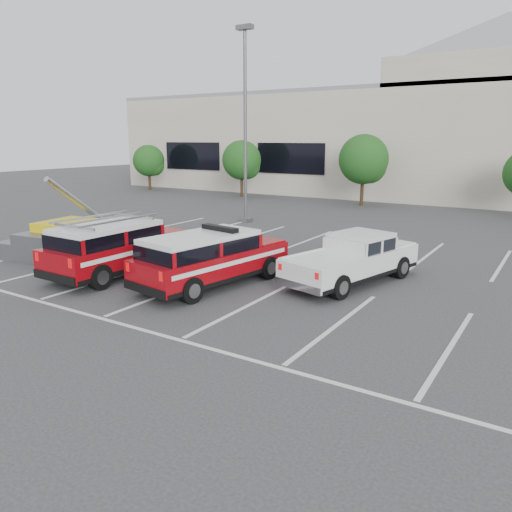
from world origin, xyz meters
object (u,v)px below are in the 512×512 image
at_px(tree_left, 243,162).
at_px(fire_chief_suv, 210,262).
at_px(convention_building, 473,136).
at_px(tree_far_left, 150,162).
at_px(tree_mid_left, 365,161).
at_px(utility_rig, 64,240).
at_px(white_pickup, 352,263).
at_px(ladder_suv, 117,251).
at_px(light_pole_left, 245,126).

bearing_deg(tree_left, fire_chief_suv, -58.57).
bearing_deg(convention_building, tree_far_left, -158.63).
distance_m(tree_mid_left, fire_chief_suv, 21.26).
height_order(tree_left, tree_mid_left, tree_mid_left).
bearing_deg(utility_rig, white_pickup, 6.02).
bearing_deg(tree_far_left, convention_building, 21.37).
xyz_separation_m(tree_left, ladder_suv, (9.30, -21.60, -1.96)).
bearing_deg(tree_left, tree_mid_left, 0.00).
distance_m(light_pole_left, ladder_suv, 12.59).
bearing_deg(white_pickup, tree_mid_left, 124.08).
distance_m(tree_left, white_pickup, 24.66).
relative_size(convention_building, tree_far_left, 15.04).
xyz_separation_m(white_pickup, utility_rig, (-11.05, -2.60, 0.01)).
relative_size(tree_far_left, fire_chief_suv, 0.72).
height_order(tree_mid_left, utility_rig, tree_mid_left).
bearing_deg(ladder_suv, utility_rig, 169.58).
distance_m(light_pole_left, fire_chief_suv, 13.16).
bearing_deg(ladder_suv, light_pole_left, 102.66).
height_order(tree_left, ladder_suv, tree_left).
relative_size(convention_building, light_pole_left, 5.86).
distance_m(ladder_suv, utility_rig, 3.96).
distance_m(fire_chief_suv, ladder_suv, 3.56).
xyz_separation_m(tree_mid_left, ladder_suv, (-0.70, -21.60, -2.23)).
relative_size(fire_chief_suv, utility_rig, 1.38).
distance_m(tree_mid_left, white_pickup, 19.49).
bearing_deg(ladder_suv, white_pickup, 26.15).
distance_m(convention_building, tree_far_left, 27.03).
height_order(convention_building, tree_far_left, convention_building).
height_order(convention_building, tree_left, convention_building).
height_order(light_pole_left, utility_rig, light_pole_left).
bearing_deg(white_pickup, fire_chief_suv, -128.96).
relative_size(convention_building, ladder_suv, 11.58).
bearing_deg(tree_mid_left, ladder_suv, -91.85).
distance_m(tree_left, tree_mid_left, 10.00).
distance_m(convention_building, ladder_suv, 32.19).
bearing_deg(convention_building, utility_rig, -107.51).
bearing_deg(ladder_suv, tree_far_left, 132.73).
bearing_deg(tree_far_left, utility_rig, -53.47).
height_order(tree_far_left, utility_rig, tree_far_left).
bearing_deg(tree_mid_left, white_pickup, -70.44).
xyz_separation_m(tree_mid_left, fire_chief_suv, (2.80, -20.95, -2.28)).
height_order(tree_left, fire_chief_suv, tree_left).
xyz_separation_m(tree_far_left, white_pickup, (26.48, -18.23, -1.87)).
height_order(tree_mid_left, white_pickup, tree_mid_left).
distance_m(convention_building, tree_left, 18.11).
bearing_deg(fire_chief_suv, utility_rig, -171.72).
relative_size(tree_far_left, white_pickup, 0.74).
xyz_separation_m(light_pole_left, fire_chief_suv, (5.89, -10.90, -4.43)).
bearing_deg(light_pole_left, tree_mid_left, 72.90).
bearing_deg(light_pole_left, tree_left, 124.52).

